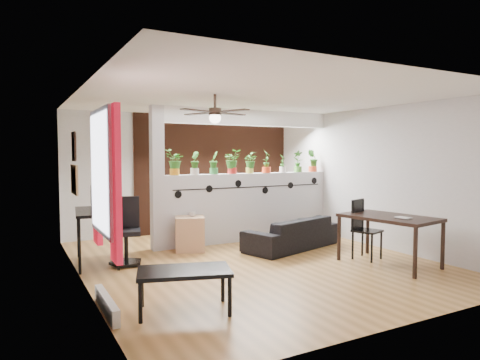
# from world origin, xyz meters

# --- Properties ---
(room_shell) EXTENTS (6.30, 7.10, 2.90)m
(room_shell) POSITION_xyz_m (0.00, 0.00, 1.30)
(room_shell) COLOR olive
(room_shell) RESTS_ON ground
(partition_wall) EXTENTS (3.60, 0.18, 1.35)m
(partition_wall) POSITION_xyz_m (0.80, 1.50, 0.68)
(partition_wall) COLOR #BCBCC1
(partition_wall) RESTS_ON ground
(ceiling_header) EXTENTS (3.60, 0.18, 0.30)m
(ceiling_header) POSITION_xyz_m (0.80, 1.50, 2.45)
(ceiling_header) COLOR white
(ceiling_header) RESTS_ON room_shell
(pier_column) EXTENTS (0.22, 0.20, 2.60)m
(pier_column) POSITION_xyz_m (-1.11, 1.50, 1.30)
(pier_column) COLOR #BCBCC1
(pier_column) RESTS_ON ground
(brick_panel) EXTENTS (3.90, 0.05, 2.60)m
(brick_panel) POSITION_xyz_m (0.80, 2.97, 1.30)
(brick_panel) COLOR brown
(brick_panel) RESTS_ON ground
(vine_decal) EXTENTS (3.31, 0.01, 0.30)m
(vine_decal) POSITION_xyz_m (0.80, 1.40, 1.08)
(vine_decal) COLOR black
(vine_decal) RESTS_ON partition_wall
(window_assembly) EXTENTS (0.09, 1.30, 1.55)m
(window_assembly) POSITION_xyz_m (-2.56, -1.20, 1.51)
(window_assembly) COLOR white
(window_assembly) RESTS_ON room_shell
(baseboard_heater) EXTENTS (0.08, 1.00, 0.18)m
(baseboard_heater) POSITION_xyz_m (-2.54, -1.20, 0.09)
(baseboard_heater) COLOR silver
(baseboard_heater) RESTS_ON ground
(corkboard) EXTENTS (0.03, 0.60, 0.45)m
(corkboard) POSITION_xyz_m (-2.58, 0.95, 1.35)
(corkboard) COLOR #A17B4D
(corkboard) RESTS_ON room_shell
(framed_art) EXTENTS (0.03, 0.34, 0.44)m
(framed_art) POSITION_xyz_m (-2.58, 0.90, 1.85)
(framed_art) COLOR #8C7259
(framed_art) RESTS_ON room_shell
(ceiling_fan) EXTENTS (1.19, 1.19, 0.43)m
(ceiling_fan) POSITION_xyz_m (-0.80, -0.30, 2.31)
(ceiling_fan) COLOR black
(ceiling_fan) RESTS_ON room_shell
(potted_plant_0) EXTENTS (0.31, 0.29, 0.48)m
(potted_plant_0) POSITION_xyz_m (-0.78, 1.50, 1.60)
(potted_plant_0) COLOR orange
(potted_plant_0) RESTS_ON partition_wall
(potted_plant_1) EXTENTS (0.23, 0.26, 0.44)m
(potted_plant_1) POSITION_xyz_m (-0.39, 1.50, 1.58)
(potted_plant_1) COLOR silver
(potted_plant_1) RESTS_ON partition_wall
(potted_plant_2) EXTENTS (0.29, 0.29, 0.44)m
(potted_plant_2) POSITION_xyz_m (0.01, 1.50, 1.58)
(potted_plant_2) COLOR #2F823C
(potted_plant_2) RESTS_ON partition_wall
(potted_plant_3) EXTENTS (0.28, 0.24, 0.47)m
(potted_plant_3) POSITION_xyz_m (0.41, 1.50, 1.60)
(potted_plant_3) COLOR red
(potted_plant_3) RESTS_ON partition_wall
(potted_plant_4) EXTENTS (0.18, 0.22, 0.42)m
(potted_plant_4) POSITION_xyz_m (0.80, 1.50, 1.57)
(potted_plant_4) COLOR #C8CB47
(potted_plant_4) RESTS_ON partition_wall
(potted_plant_5) EXTENTS (0.32, 0.33, 0.49)m
(potted_plant_5) POSITION_xyz_m (1.20, 1.50, 1.61)
(potted_plant_5) COLOR red
(potted_plant_5) RESTS_ON partition_wall
(potted_plant_6) EXTENTS (0.21, 0.23, 0.38)m
(potted_plant_6) POSITION_xyz_m (1.59, 1.50, 1.55)
(potted_plant_6) COLOR silver
(potted_plant_6) RESTS_ON partition_wall
(potted_plant_7) EXTENTS (0.29, 0.25, 0.46)m
(potted_plant_7) POSITION_xyz_m (1.98, 1.50, 1.59)
(potted_plant_7) COLOR #468B32
(potted_plant_7) RESTS_ON partition_wall
(potted_plant_8) EXTENTS (0.33, 0.31, 0.49)m
(potted_plant_8) POSITION_xyz_m (2.38, 1.50, 1.61)
(potted_plant_8) COLOR #CF4521
(potted_plant_8) RESTS_ON partition_wall
(sofa) EXTENTS (1.98, 1.21, 0.54)m
(sofa) POSITION_xyz_m (1.10, 0.48, 0.27)
(sofa) COLOR black
(sofa) RESTS_ON ground
(cube_shelf) EXTENTS (0.63, 0.59, 0.62)m
(cube_shelf) POSITION_xyz_m (-0.63, 1.16, 0.31)
(cube_shelf) COLOR tan
(cube_shelf) RESTS_ON ground
(cup) EXTENTS (0.15, 0.15, 0.09)m
(cup) POSITION_xyz_m (-0.58, 1.16, 0.66)
(cup) COLOR gray
(cup) RESTS_ON cube_shelf
(computer_desk) EXTENTS (0.75, 1.24, 0.85)m
(computer_desk) POSITION_xyz_m (-2.25, 1.03, 0.77)
(computer_desk) COLOR black
(computer_desk) RESTS_ON ground
(monitor) EXTENTS (0.35, 0.12, 0.20)m
(monitor) POSITION_xyz_m (-2.25, 1.18, 0.95)
(monitor) COLOR black
(monitor) RESTS_ON computer_desk
(office_chair) EXTENTS (0.54, 0.55, 1.04)m
(office_chair) POSITION_xyz_m (-1.85, 0.76, 0.46)
(office_chair) COLOR black
(office_chair) RESTS_ON ground
(dining_table) EXTENTS (1.08, 1.53, 0.77)m
(dining_table) POSITION_xyz_m (1.77, -1.21, 0.69)
(dining_table) COLOR black
(dining_table) RESTS_ON ground
(book) EXTENTS (0.19, 0.24, 0.02)m
(book) POSITION_xyz_m (1.67, -1.51, 0.78)
(book) COLOR gray
(book) RESTS_ON dining_table
(folding_chair) EXTENTS (0.50, 0.50, 0.98)m
(folding_chair) POSITION_xyz_m (1.69, -0.71, 0.58)
(folding_chair) COLOR black
(folding_chair) RESTS_ON ground
(coffee_table) EXTENTS (1.13, 0.84, 0.47)m
(coffee_table) POSITION_xyz_m (-1.78, -1.57, 0.42)
(coffee_table) COLOR black
(coffee_table) RESTS_ON ground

